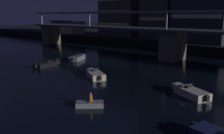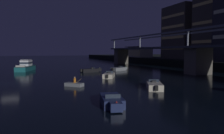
{
  "view_description": "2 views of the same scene",
  "coord_description": "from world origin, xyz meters",
  "px_view_note": "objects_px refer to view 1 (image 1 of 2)",
  "views": [
    {
      "loc": [
        22.11,
        -5.84,
        8.44
      ],
      "look_at": [
        1.06,
        17.49,
        1.71
      ],
      "focal_mm": 38.37,
      "sensor_mm": 36.0,
      "label": 1
    },
    {
      "loc": [
        35.83,
        2.92,
        4.92
      ],
      "look_at": [
        2.2,
        15.84,
        2.23
      ],
      "focal_mm": 34.46,
      "sensor_mm": 36.0,
      "label": 2
    }
  ],
  "objects_px": {
    "speedboat_mid_right": "(47,64)",
    "river_bridge": "(173,37)",
    "speedboat_far_left": "(95,75)",
    "dinghy_with_paddler": "(90,104)",
    "waterfront_pavilion": "(68,27)",
    "tower_west_low": "(126,6)",
    "speedboat_near_right": "(78,58)",
    "speedboat_mid_left": "(191,92)"
  },
  "relations": [
    {
      "from": "waterfront_pavilion",
      "to": "speedboat_near_right",
      "type": "relative_size",
      "value": 2.49
    },
    {
      "from": "speedboat_mid_left",
      "to": "dinghy_with_paddler",
      "type": "xyz_separation_m",
      "value": [
        -5.76,
        -9.35,
        -0.14
      ]
    },
    {
      "from": "speedboat_mid_right",
      "to": "speedboat_far_left",
      "type": "height_order",
      "value": "same"
    },
    {
      "from": "speedboat_near_right",
      "to": "dinghy_with_paddler",
      "type": "height_order",
      "value": "dinghy_with_paddler"
    },
    {
      "from": "speedboat_far_left",
      "to": "river_bridge",
      "type": "bearing_deg",
      "value": 86.14
    },
    {
      "from": "tower_west_low",
      "to": "dinghy_with_paddler",
      "type": "height_order",
      "value": "tower_west_low"
    },
    {
      "from": "speedboat_far_left",
      "to": "dinghy_with_paddler",
      "type": "xyz_separation_m",
      "value": [
        7.53,
        -7.97,
        -0.14
      ]
    },
    {
      "from": "speedboat_mid_left",
      "to": "tower_west_low",
      "type": "bearing_deg",
      "value": 136.13
    },
    {
      "from": "speedboat_mid_right",
      "to": "river_bridge",
      "type": "bearing_deg",
      "value": 57.84
    },
    {
      "from": "waterfront_pavilion",
      "to": "speedboat_near_right",
      "type": "bearing_deg",
      "value": -35.19
    },
    {
      "from": "waterfront_pavilion",
      "to": "speedboat_near_right",
      "type": "distance_m",
      "value": 42.27
    },
    {
      "from": "speedboat_mid_left",
      "to": "speedboat_far_left",
      "type": "relative_size",
      "value": 1.01
    },
    {
      "from": "tower_west_low",
      "to": "speedboat_mid_right",
      "type": "height_order",
      "value": "tower_west_low"
    },
    {
      "from": "river_bridge",
      "to": "speedboat_mid_right",
      "type": "xyz_separation_m",
      "value": [
        -12.61,
        -20.06,
        -4.05
      ]
    },
    {
      "from": "tower_west_low",
      "to": "dinghy_with_paddler",
      "type": "xyz_separation_m",
      "value": [
        33.67,
        -47.27,
        -11.39
      ]
    },
    {
      "from": "tower_west_low",
      "to": "speedboat_far_left",
      "type": "distance_m",
      "value": 48.53
    },
    {
      "from": "river_bridge",
      "to": "speedboat_mid_left",
      "type": "distance_m",
      "value": 22.17
    },
    {
      "from": "speedboat_mid_left",
      "to": "river_bridge",
      "type": "bearing_deg",
      "value": 123.31
    },
    {
      "from": "river_bridge",
      "to": "tower_west_low",
      "type": "relative_size",
      "value": 4.57
    },
    {
      "from": "river_bridge",
      "to": "tower_west_low",
      "type": "distance_m",
      "value": 34.56
    },
    {
      "from": "waterfront_pavilion",
      "to": "tower_west_low",
      "type": "bearing_deg",
      "value": 20.65
    },
    {
      "from": "tower_west_low",
      "to": "speedboat_near_right",
      "type": "relative_size",
      "value": 3.87
    },
    {
      "from": "river_bridge",
      "to": "speedboat_near_right",
      "type": "relative_size",
      "value": 17.67
    },
    {
      "from": "speedboat_near_right",
      "to": "speedboat_far_left",
      "type": "relative_size",
      "value": 1.02
    },
    {
      "from": "river_bridge",
      "to": "speedboat_far_left",
      "type": "xyz_separation_m",
      "value": [
        -1.32,
        -19.6,
        -4.05
      ]
    },
    {
      "from": "speedboat_mid_left",
      "to": "speedboat_mid_right",
      "type": "relative_size",
      "value": 0.95
    },
    {
      "from": "speedboat_far_left",
      "to": "tower_west_low",
      "type": "bearing_deg",
      "value": 123.63
    },
    {
      "from": "dinghy_with_paddler",
      "to": "speedboat_mid_right",
      "type": "bearing_deg",
      "value": 158.24
    },
    {
      "from": "waterfront_pavilion",
      "to": "speedboat_far_left",
      "type": "xyz_separation_m",
      "value": [
        46.81,
        -31.52,
        -4.02
      ]
    },
    {
      "from": "speedboat_mid_right",
      "to": "speedboat_far_left",
      "type": "relative_size",
      "value": 1.07
    },
    {
      "from": "waterfront_pavilion",
      "to": "speedboat_far_left",
      "type": "relative_size",
      "value": 2.53
    },
    {
      "from": "waterfront_pavilion",
      "to": "speedboat_far_left",
      "type": "height_order",
      "value": "waterfront_pavilion"
    },
    {
      "from": "speedboat_mid_right",
      "to": "speedboat_far_left",
      "type": "distance_m",
      "value": 11.3
    },
    {
      "from": "waterfront_pavilion",
      "to": "speedboat_near_right",
      "type": "height_order",
      "value": "waterfront_pavilion"
    },
    {
      "from": "speedboat_mid_left",
      "to": "dinghy_with_paddler",
      "type": "height_order",
      "value": "dinghy_with_paddler"
    },
    {
      "from": "tower_west_low",
      "to": "waterfront_pavilion",
      "type": "relative_size",
      "value": 1.55
    },
    {
      "from": "dinghy_with_paddler",
      "to": "river_bridge",
      "type": "bearing_deg",
      "value": 102.68
    },
    {
      "from": "waterfront_pavilion",
      "to": "speedboat_mid_right",
      "type": "height_order",
      "value": "waterfront_pavilion"
    },
    {
      "from": "speedboat_mid_right",
      "to": "dinghy_with_paddler",
      "type": "distance_m",
      "value": 20.26
    },
    {
      "from": "tower_west_low",
      "to": "speedboat_near_right",
      "type": "distance_m",
      "value": 36.62
    },
    {
      "from": "speedboat_mid_left",
      "to": "speedboat_mid_right",
      "type": "distance_m",
      "value": 24.65
    },
    {
      "from": "waterfront_pavilion",
      "to": "speedboat_mid_left",
      "type": "bearing_deg",
      "value": -26.62
    }
  ]
}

